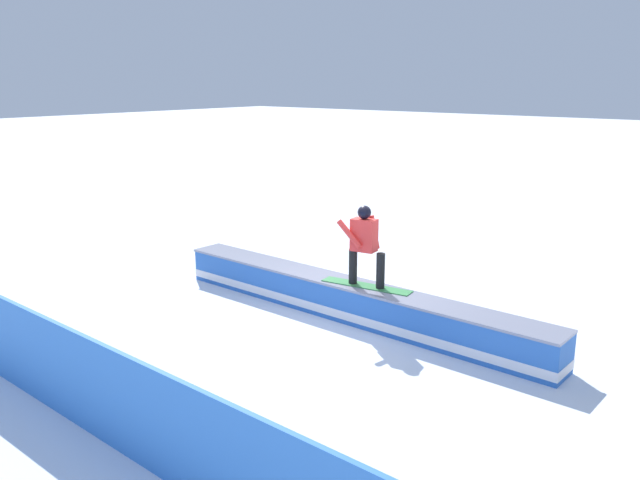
% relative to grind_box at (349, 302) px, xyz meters
% --- Properties ---
extents(ground_plane, '(120.00, 120.00, 0.00)m').
position_rel_grind_box_xyz_m(ground_plane, '(0.00, 0.00, -0.29)').
color(ground_plane, white).
extents(grind_box, '(7.39, 0.84, 0.63)m').
position_rel_grind_box_xyz_m(grind_box, '(0.00, 0.00, 0.00)').
color(grind_box, blue).
rests_on(grind_box, ground_plane).
extents(snowboarder, '(1.58, 0.52, 1.35)m').
position_rel_grind_box_xyz_m(snowboarder, '(-0.31, 0.02, 1.07)').
color(snowboarder, '#3C904B').
rests_on(snowboarder, grind_box).
extents(safety_fence, '(8.87, 0.28, 1.20)m').
position_rel_grind_box_xyz_m(safety_fence, '(0.00, 4.83, 0.31)').
color(safety_fence, '#367BDE').
rests_on(safety_fence, ground_plane).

